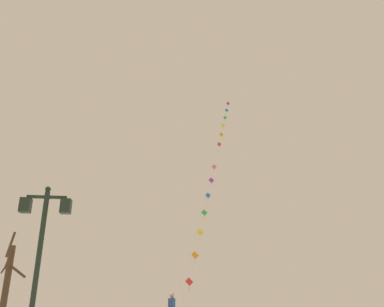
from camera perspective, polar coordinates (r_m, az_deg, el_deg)
name	(u,v)px	position (r m, az deg, el deg)	size (l,w,h in m)	color
twin_lantern_lamp_post	(42,234)	(11.52, -21.12, -10.90)	(1.37, 0.28, 4.38)	#1E2D23
kite_train	(214,166)	(32.34, 3.30, -1.88)	(7.24, 18.85, 22.99)	brown
bare_tree	(7,284)	(19.77, -25.50, -16.92)	(1.61, 1.97, 4.34)	#4C3826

